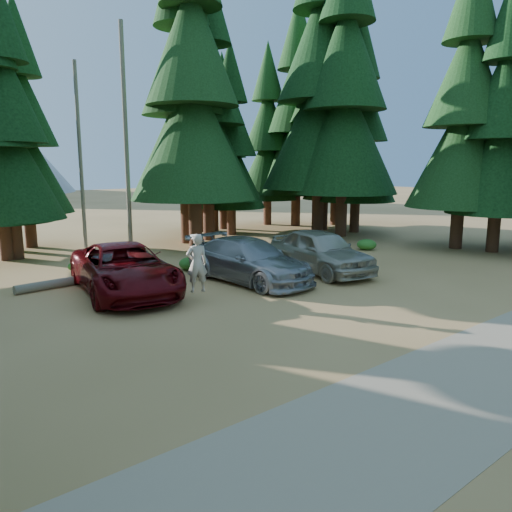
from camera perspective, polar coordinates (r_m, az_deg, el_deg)
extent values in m
plane|color=olive|center=(16.70, 5.45, -5.53)|extent=(160.00, 160.00, 0.00)
cube|color=tan|center=(13.20, 26.21, -10.96)|extent=(26.00, 3.50, 0.01)
cylinder|color=#6B6656|center=(28.59, -14.64, 12.93)|extent=(0.24, 0.24, 12.00)
cylinder|color=#6B6656|center=(29.16, -19.44, 10.66)|extent=(0.20, 0.20, 10.00)
imported|color=#57070C|center=(18.47, -14.79, -1.46)|extent=(4.13, 6.84, 1.77)
imported|color=#9A9CA2|center=(19.69, -0.83, -0.50)|extent=(2.74, 6.00, 1.70)
imported|color=#AEAA9B|center=(21.50, 7.38, 0.58)|extent=(3.10, 5.78, 1.87)
imported|color=beige|center=(16.94, -6.77, -0.81)|extent=(0.84, 0.67, 2.00)
cylinder|color=white|center=(16.83, -6.93, 2.34)|extent=(0.36, 0.36, 0.04)
cylinder|color=#6B6656|center=(20.57, -19.68, -2.58)|extent=(4.75, 0.77, 0.34)
cylinder|color=#6B6656|center=(25.98, 0.45, 0.59)|extent=(3.47, 1.18, 0.29)
cylinder|color=#6B6656|center=(28.35, 4.46, 1.39)|extent=(4.73, 0.69, 0.30)
ellipsoid|color=#2A681F|center=(21.71, -18.25, -1.54)|extent=(1.01, 1.01, 0.55)
ellipsoid|color=#2A681F|center=(23.02, -19.76, -1.12)|extent=(0.79, 0.79, 0.44)
ellipsoid|color=#2A681F|center=(21.14, -16.99, -1.75)|extent=(1.05, 1.05, 0.58)
ellipsoid|color=#2A681F|center=(22.18, -7.50, -0.86)|extent=(1.01, 1.01, 0.56)
ellipsoid|color=#2A681F|center=(23.46, -0.15, -0.09)|extent=(1.09, 1.09, 0.60)
ellipsoid|color=#2A681F|center=(27.53, 8.56, 1.28)|extent=(0.95, 0.95, 0.52)
ellipsoid|color=#2A681F|center=(27.81, 12.53, 1.29)|extent=(1.05, 1.05, 0.58)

